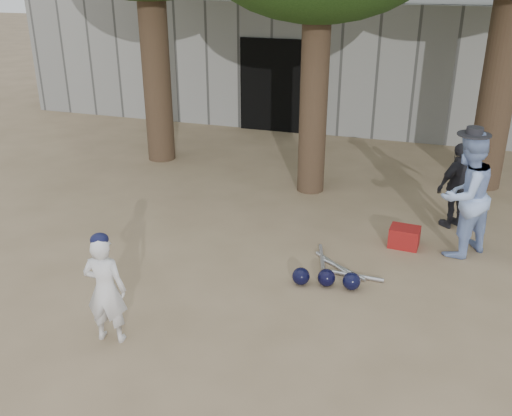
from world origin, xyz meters
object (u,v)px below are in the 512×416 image
(spectator_blue, at_px, (465,195))
(spectator_dark, at_px, (458,186))
(boy_player, at_px, (105,290))
(red_bag, at_px, (404,237))

(spectator_blue, distance_m, spectator_dark, 0.96)
(boy_player, bearing_deg, spectator_blue, -146.21)
(boy_player, height_order, spectator_dark, spectator_dark)
(red_bag, bearing_deg, spectator_dark, 55.21)
(spectator_blue, bearing_deg, red_bag, -47.73)
(spectator_dark, relative_size, red_bag, 3.23)
(boy_player, bearing_deg, red_bag, -140.01)
(boy_player, xyz_separation_m, spectator_dark, (3.56, 4.25, 0.05))
(spectator_blue, distance_m, red_bag, 1.04)
(boy_player, relative_size, spectator_dark, 0.93)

